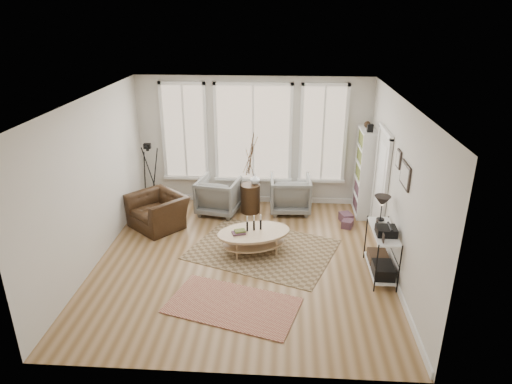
# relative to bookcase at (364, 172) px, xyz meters

# --- Properties ---
(room) EXTENTS (5.50, 5.54, 2.90)m
(room) POSITION_rel_bookcase_xyz_m (-2.42, -2.20, 0.47)
(room) COLOR #9E7A52
(room) RESTS_ON ground
(bay_window) EXTENTS (4.14, 0.12, 2.24)m
(bay_window) POSITION_rel_bookcase_xyz_m (-2.44, 0.49, 0.65)
(bay_window) COLOR tan
(bay_window) RESTS_ON ground
(door) EXTENTS (0.09, 1.06, 2.22)m
(door) POSITION_rel_bookcase_xyz_m (0.13, -1.08, 0.17)
(door) COLOR silver
(door) RESTS_ON ground
(bookcase) EXTENTS (0.31, 0.85, 2.06)m
(bookcase) POSITION_rel_bookcase_xyz_m (0.00, 0.00, 0.00)
(bookcase) COLOR white
(bookcase) RESTS_ON ground
(low_shelf) EXTENTS (0.38, 1.08, 1.30)m
(low_shelf) POSITION_rel_bookcase_xyz_m (-0.06, -2.52, -0.44)
(low_shelf) COLOR white
(low_shelf) RESTS_ON ground
(wall_art) EXTENTS (0.04, 0.88, 0.44)m
(wall_art) POSITION_rel_bookcase_xyz_m (0.14, -2.49, 0.92)
(wall_art) COLOR black
(wall_art) RESTS_ON ground
(rug_main) EXTENTS (3.04, 2.67, 0.01)m
(rug_main) POSITION_rel_bookcase_xyz_m (-2.09, -1.81, -0.95)
(rug_main) COLOR brown
(rug_main) RESTS_ON ground
(rug_runner) EXTENTS (2.19, 1.60, 0.01)m
(rug_runner) POSITION_rel_bookcase_xyz_m (-2.47, -3.59, -0.94)
(rug_runner) COLOR brown
(rug_runner) RESTS_ON ground
(coffee_table) EXTENTS (1.56, 1.26, 0.62)m
(coffee_table) POSITION_rel_bookcase_xyz_m (-2.27, -1.91, -0.62)
(coffee_table) COLOR tan
(coffee_table) RESTS_ON ground
(armchair_left) EXTENTS (1.01, 1.03, 0.80)m
(armchair_left) POSITION_rel_bookcase_xyz_m (-3.15, -0.18, -0.55)
(armchair_left) COLOR slate
(armchair_left) RESTS_ON ground
(armchair_right) EXTENTS (0.91, 0.94, 0.82)m
(armchair_right) POSITION_rel_bookcase_xyz_m (-1.58, -0.00, -0.55)
(armchair_right) COLOR slate
(armchair_right) RESTS_ON ground
(side_table) EXTENTS (0.43, 0.43, 1.81)m
(side_table) POSITION_rel_bookcase_xyz_m (-2.46, -0.10, -0.09)
(side_table) COLOR #342011
(side_table) RESTS_ON ground
(vase) EXTENTS (0.26, 0.26, 0.22)m
(vase) POSITION_rel_bookcase_xyz_m (-2.36, -0.03, -0.20)
(vase) COLOR silver
(vase) RESTS_ON side_table
(accent_chair) EXTENTS (1.42, 1.40, 0.69)m
(accent_chair) POSITION_rel_bookcase_xyz_m (-4.31, -0.96, -0.61)
(accent_chair) COLOR #342011
(accent_chair) RESTS_ON ground
(tripod_camera) EXTENTS (0.54, 0.54, 1.53)m
(tripod_camera) POSITION_rel_bookcase_xyz_m (-4.69, -0.09, -0.25)
(tripod_camera) COLOR black
(tripod_camera) RESTS_ON ground
(book_stack_near) EXTENTS (0.31, 0.35, 0.19)m
(book_stack_near) POSITION_rel_bookcase_xyz_m (-0.39, -0.48, -0.86)
(book_stack_near) COLOR maroon
(book_stack_near) RESTS_ON ground
(book_stack_far) EXTENTS (0.28, 0.31, 0.17)m
(book_stack_far) POSITION_rel_bookcase_xyz_m (-0.39, -0.75, -0.87)
(book_stack_far) COLOR maroon
(book_stack_far) RESTS_ON ground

